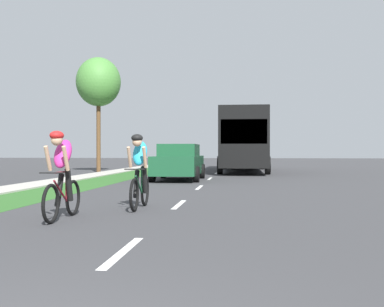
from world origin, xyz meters
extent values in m
plane|color=#38383A|center=(0.00, 20.00, 0.00)|extent=(120.00, 120.00, 0.00)
cube|color=#2D6026|center=(-4.31, 20.00, 0.00)|extent=(1.92, 70.00, 0.01)
cube|color=#B2ADA3|center=(-5.94, 20.00, 0.00)|extent=(1.34, 70.00, 0.10)
cube|color=white|center=(0.00, 3.64, 0.00)|extent=(0.12, 1.80, 0.01)
cube|color=white|center=(0.00, 8.73, 0.00)|extent=(0.12, 1.80, 0.01)
cube|color=white|center=(0.00, 13.82, 0.00)|extent=(0.12, 1.80, 0.01)
cube|color=white|center=(0.00, 18.91, 0.00)|extent=(0.12, 1.80, 0.01)
cube|color=white|center=(0.00, 24.00, 0.00)|extent=(0.12, 1.80, 0.01)
cube|color=white|center=(0.00, 29.09, 0.00)|extent=(0.12, 1.80, 0.01)
cube|color=white|center=(0.00, 34.18, 0.00)|extent=(0.12, 1.80, 0.01)
cube|color=white|center=(0.00, 39.27, 0.00)|extent=(0.12, 1.80, 0.01)
cube|color=white|center=(0.00, 44.36, 0.00)|extent=(0.12, 1.80, 0.01)
cube|color=white|center=(0.00, 49.45, 0.00)|extent=(0.12, 1.80, 0.01)
torus|color=black|center=(-1.76, 6.70, 0.34)|extent=(0.06, 0.68, 0.68)
torus|color=black|center=(-1.76, 5.66, 0.34)|extent=(0.06, 0.68, 0.68)
cylinder|color=maroon|center=(-1.76, 6.08, 0.52)|extent=(0.04, 0.59, 0.43)
cylinder|color=maroon|center=(-1.76, 6.36, 0.62)|extent=(0.04, 0.04, 0.55)
cylinder|color=maroon|center=(-1.76, 6.13, 0.85)|extent=(0.03, 0.55, 0.03)
cylinder|color=black|center=(-1.76, 5.68, 0.86)|extent=(0.42, 0.02, 0.02)
ellipsoid|color=#CC2D8C|center=(-1.76, 6.20, 1.18)|extent=(0.30, 0.54, 0.63)
sphere|color=tan|center=(-1.76, 5.92, 1.42)|extent=(0.20, 0.20, 0.20)
ellipsoid|color=red|center=(-1.76, 5.92, 1.50)|extent=(0.24, 0.28, 0.16)
cylinder|color=tan|center=(-1.92, 5.92, 1.10)|extent=(0.07, 0.26, 0.45)
cylinder|color=tan|center=(-1.60, 5.92, 1.10)|extent=(0.07, 0.26, 0.45)
cylinder|color=black|center=(-1.86, 6.28, 0.52)|extent=(0.10, 0.30, 0.60)
cylinder|color=black|center=(-1.66, 6.23, 0.62)|extent=(0.10, 0.25, 0.61)
torus|color=black|center=(-0.73, 8.40, 0.34)|extent=(0.06, 0.68, 0.68)
torus|color=black|center=(-0.73, 7.36, 0.34)|extent=(0.06, 0.68, 0.68)
cylinder|color=#194C2D|center=(-0.73, 7.78, 0.52)|extent=(0.04, 0.59, 0.43)
cylinder|color=#194C2D|center=(-0.73, 8.06, 0.62)|extent=(0.04, 0.04, 0.55)
cylinder|color=#194C2D|center=(-0.73, 7.83, 0.85)|extent=(0.03, 0.55, 0.03)
cylinder|color=black|center=(-0.73, 7.38, 0.86)|extent=(0.42, 0.02, 0.02)
ellipsoid|color=#26A5CC|center=(-0.73, 7.90, 1.18)|extent=(0.30, 0.54, 0.63)
sphere|color=tan|center=(-0.73, 7.62, 1.42)|extent=(0.20, 0.20, 0.20)
ellipsoid|color=black|center=(-0.73, 7.62, 1.50)|extent=(0.24, 0.28, 0.16)
cylinder|color=tan|center=(-0.89, 7.62, 1.10)|extent=(0.07, 0.26, 0.45)
cylinder|color=tan|center=(-0.57, 7.62, 1.10)|extent=(0.07, 0.26, 0.45)
cylinder|color=black|center=(-0.83, 7.98, 0.52)|extent=(0.10, 0.30, 0.60)
cylinder|color=black|center=(-0.63, 7.93, 0.62)|extent=(0.10, 0.25, 0.61)
cube|color=#194C2D|center=(-1.24, 17.72, 0.64)|extent=(1.76, 4.30, 0.76)
cube|color=#194C2D|center=(-1.24, 17.87, 1.26)|extent=(1.55, 2.24, 0.52)
cube|color=#1E2833|center=(-1.24, 16.91, 1.24)|extent=(1.44, 0.08, 0.44)
cylinder|color=black|center=(-2.12, 16.39, 0.32)|extent=(0.22, 0.64, 0.64)
cylinder|color=black|center=(-0.36, 16.39, 0.32)|extent=(0.22, 0.64, 0.64)
cylinder|color=black|center=(-2.12, 19.06, 0.32)|extent=(0.22, 0.64, 0.64)
cylinder|color=black|center=(-0.36, 19.06, 0.32)|extent=(0.22, 0.64, 0.64)
cube|color=black|center=(1.51, 26.75, 1.93)|extent=(2.50, 11.60, 3.10)
cube|color=#1E2833|center=(1.51, 26.75, 2.33)|extent=(2.52, 10.67, 0.64)
cube|color=#1E2833|center=(1.51, 20.98, 2.18)|extent=(2.25, 0.06, 1.20)
cylinder|color=black|center=(0.26, 22.98, 0.48)|extent=(0.28, 0.96, 0.96)
cylinder|color=black|center=(2.76, 22.98, 0.48)|extent=(0.28, 0.96, 0.96)
cylinder|color=black|center=(0.26, 29.94, 0.48)|extent=(0.28, 0.96, 0.96)
cylinder|color=black|center=(2.76, 29.94, 0.48)|extent=(0.28, 0.96, 0.96)
cylinder|color=brown|center=(-6.78, 24.30, 2.09)|extent=(0.24, 0.24, 4.18)
ellipsoid|color=#478438|center=(-6.78, 24.30, 5.20)|extent=(2.54, 2.54, 2.80)
camera|label=1|loc=(1.45, -1.95, 1.23)|focal=44.04mm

